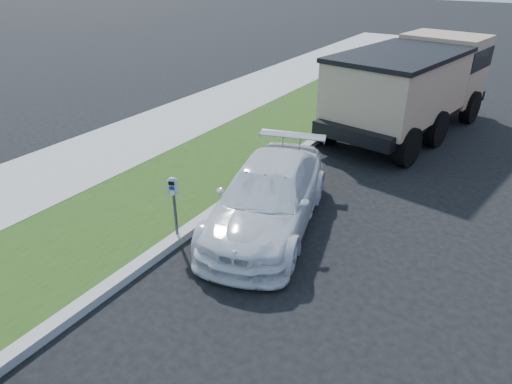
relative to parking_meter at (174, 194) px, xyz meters
The scene contains 5 objects.
ground 2.82m from the parking_meter, ahead, with size 120.00×120.00×0.00m, color black.
streetside 3.58m from the parking_meter, 147.89° to the left, with size 6.12×50.00×0.15m.
parking_meter is the anchor object (origin of this frame).
white_wagon 1.90m from the parking_meter, 50.75° to the left, with size 1.79×4.40×1.28m, color white.
dump_truck 8.88m from the parking_meter, 77.08° to the left, with size 3.60×7.00×2.62m.
Camera 1 is at (2.48, -5.27, 4.80)m, focal length 32.00 mm.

